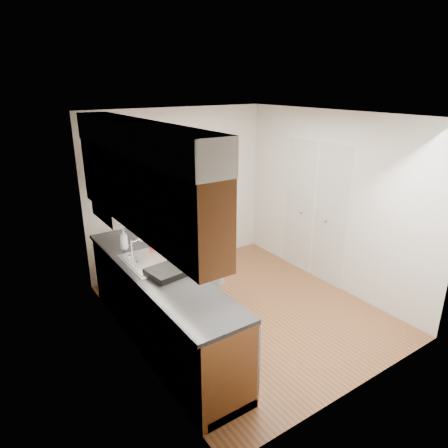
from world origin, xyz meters
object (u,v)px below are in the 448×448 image
Objects in this scene: person at (210,240)px; soda_can at (152,243)px; soap_bottle_b at (143,233)px; steel_can at (154,240)px; dish_rack at (169,271)px; soap_bottle_a at (124,239)px.

person is 0.72m from soda_can.
person reaches higher than soap_bottle_b.
steel_can is at bearing -72.72° from soap_bottle_b.
dish_rack is at bearing 126.88° from person.
soap_bottle_b is (-0.57, 0.70, -0.01)m from person.
steel_can is 0.85m from dish_rack.
soap_bottle_b reaches higher than dish_rack.
dish_rack is (-0.15, -1.03, -0.07)m from soap_bottle_b.
soap_bottle_b reaches higher than soda_can.
person is at bearing -36.72° from soda_can.
steel_can is (0.35, -0.08, -0.06)m from soap_bottle_a.
soap_bottle_a is 0.62× the size of dish_rack.
soap_bottle_a is 0.33m from soda_can.
soda_can is (0.29, -0.15, -0.07)m from soap_bottle_a.
soap_bottle_a is (-0.86, 0.58, 0.01)m from person.
person is 17.87× the size of soda_can.
soap_bottle_a is 1.23× the size of soap_bottle_b.
soda_can is (-0.00, -0.27, -0.05)m from soap_bottle_b.
soda_can is at bearing 65.85° from person.
steel_can is at bearing -13.00° from soap_bottle_a.
soap_bottle_a is at bearing 152.08° from soda_can.
soap_bottle_b reaches higher than steel_can.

